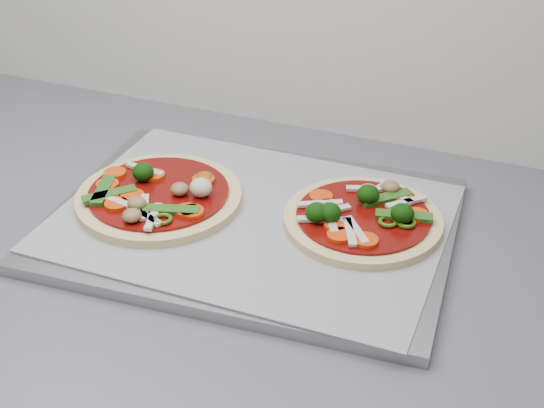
% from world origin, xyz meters
% --- Properties ---
extents(baking_tray, '(0.44, 0.33, 0.01)m').
position_xyz_m(baking_tray, '(0.58, 1.35, 0.91)').
color(baking_tray, '#939398').
rests_on(baking_tray, countertop).
extents(parchment, '(0.40, 0.29, 0.00)m').
position_xyz_m(parchment, '(0.58, 1.35, 0.91)').
color(parchment, '#95949A').
rests_on(parchment, baking_tray).
extents(pizza_left, '(0.19, 0.19, 0.03)m').
position_xyz_m(pizza_left, '(0.48, 1.34, 0.92)').
color(pizza_left, tan).
rests_on(pizza_left, parchment).
extents(pizza_right, '(0.20, 0.20, 0.03)m').
position_xyz_m(pizza_right, '(0.70, 1.38, 0.92)').
color(pizza_right, tan).
rests_on(pizza_right, parchment).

